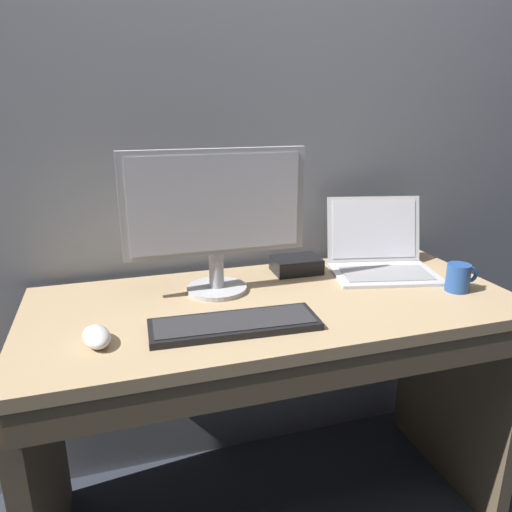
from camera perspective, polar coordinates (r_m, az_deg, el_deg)
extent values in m
plane|color=#2D333D|center=(1.86, 1.97, -28.01)|extent=(14.00, 14.00, 0.00)
cube|color=tan|center=(1.42, 2.30, -5.83)|extent=(1.42, 0.63, 0.03)
cube|color=brown|center=(1.57, -24.10, -21.56)|extent=(0.05, 0.58, 0.75)
cube|color=brown|center=(1.92, 22.43, -13.75)|extent=(0.05, 0.58, 0.75)
cube|color=brown|center=(1.20, 7.19, -13.89)|extent=(1.36, 0.02, 0.09)
cube|color=silver|center=(1.66, 15.02, -2.07)|extent=(0.38, 0.30, 0.01)
cube|color=#959599|center=(1.65, 15.16, -1.98)|extent=(0.31, 0.21, 0.00)
cube|color=silver|center=(1.76, 13.80, 3.12)|extent=(0.34, 0.14, 0.23)
cube|color=silver|center=(1.75, 13.85, 3.12)|extent=(0.30, 0.12, 0.20)
cylinder|color=#B7B7BC|center=(1.48, -4.67, -3.88)|extent=(0.18, 0.18, 0.01)
cylinder|color=#B7B7BC|center=(1.46, -4.73, -1.62)|extent=(0.04, 0.04, 0.11)
cube|color=#B7B7BC|center=(1.39, -4.84, 6.33)|extent=(0.54, 0.02, 0.31)
cube|color=silver|center=(1.38, -4.72, 6.22)|extent=(0.49, 0.00, 0.28)
cube|color=black|center=(1.24, -2.56, -8.14)|extent=(0.44, 0.16, 0.02)
cube|color=#2D2D30|center=(1.24, -2.57, -7.70)|extent=(0.41, 0.14, 0.00)
ellipsoid|color=white|center=(1.22, -18.42, -9.06)|extent=(0.08, 0.12, 0.04)
cube|color=black|center=(1.64, 4.80, -1.06)|extent=(0.16, 0.12, 0.05)
cylinder|color=#28519E|center=(1.59, 22.86, -2.38)|extent=(0.07, 0.07, 0.09)
torus|color=#28519E|center=(1.61, 24.17, -2.04)|extent=(0.05, 0.01, 0.05)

